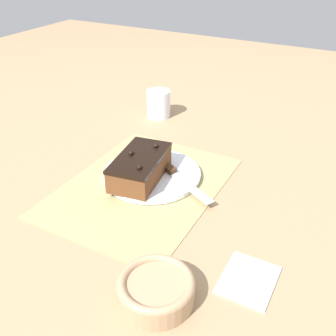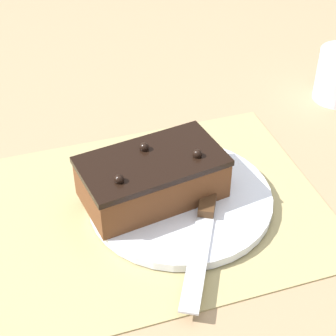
% 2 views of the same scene
% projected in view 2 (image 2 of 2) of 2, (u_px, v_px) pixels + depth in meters
% --- Properties ---
extents(ground_plane, '(3.00, 3.00, 0.00)m').
position_uv_depth(ground_plane, '(146.00, 212.00, 0.73)').
color(ground_plane, '#9E7F5B').
extents(placemat_woven, '(0.46, 0.34, 0.00)m').
position_uv_depth(placemat_woven, '(146.00, 211.00, 0.73)').
color(placemat_woven, tan).
rests_on(placemat_woven, ground_plane).
extents(cake_plate, '(0.24, 0.24, 0.01)m').
position_uv_depth(cake_plate, '(181.00, 199.00, 0.73)').
color(cake_plate, white).
rests_on(cake_plate, placemat_woven).
extents(chocolate_cake, '(0.19, 0.13, 0.07)m').
position_uv_depth(chocolate_cake, '(152.00, 177.00, 0.71)').
color(chocolate_cake, brown).
rests_on(chocolate_cake, cake_plate).
extents(serving_knife, '(0.12, 0.20, 0.01)m').
position_uv_depth(serving_knife, '(205.00, 218.00, 0.69)').
color(serving_knife, '#472D19').
rests_on(serving_knife, cake_plate).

